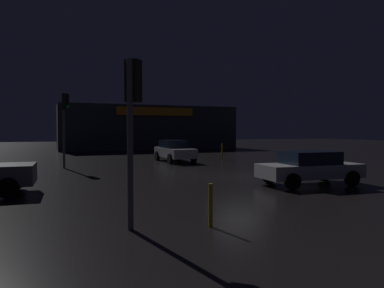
# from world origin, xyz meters

# --- Properties ---
(ground_plane) EXTENTS (120.00, 120.00, 0.00)m
(ground_plane) POSITION_xyz_m (0.00, 0.00, 0.00)
(ground_plane) COLOR black
(store_building) EXTENTS (20.63, 6.63, 5.11)m
(store_building) POSITION_xyz_m (2.52, 26.64, 2.56)
(store_building) COLOR #33383D
(store_building) RESTS_ON ground
(traffic_signal_main) EXTENTS (0.43, 0.42, 4.42)m
(traffic_signal_main) POSITION_xyz_m (-7.75, 6.95, 3.15)
(traffic_signal_main) COLOR #595B60
(traffic_signal_main) RESTS_ON ground
(traffic_signal_cross_left) EXTENTS (0.42, 0.42, 3.87)m
(traffic_signal_cross_left) POSITION_xyz_m (-6.87, -7.38, 2.80)
(traffic_signal_cross_left) COLOR #595B60
(traffic_signal_cross_left) RESTS_ON ground
(car_near) EXTENTS (1.95, 4.57, 1.54)m
(car_near) POSITION_xyz_m (-0.28, 8.84, 0.80)
(car_near) COLOR #B7B7BF
(car_near) RESTS_ON ground
(car_crossing) EXTENTS (4.35, 2.15, 1.39)m
(car_crossing) POSITION_xyz_m (1.39, -3.56, 0.73)
(car_crossing) COLOR #B7B7BF
(car_crossing) RESTS_ON ground
(bollard_kerb_a) EXTENTS (0.10, 0.10, 1.26)m
(bollard_kerb_a) POSITION_xyz_m (3.54, 8.82, 0.63)
(bollard_kerb_a) COLOR gold
(bollard_kerb_a) RESTS_ON ground
(bollard_kerb_b) EXTENTS (0.09, 0.09, 1.02)m
(bollard_kerb_b) POSITION_xyz_m (-5.16, -7.93, 0.51)
(bollard_kerb_b) COLOR gold
(bollard_kerb_b) RESTS_ON ground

